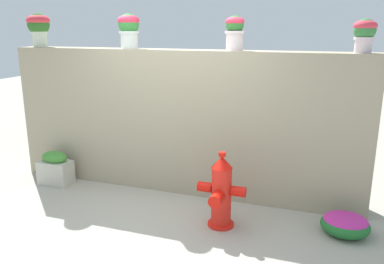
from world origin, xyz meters
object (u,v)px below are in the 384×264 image
potted_plant_2 (235,30)px  flower_bush_left (345,224)px  potted_plant_0 (39,26)px  potted_plant_1 (129,27)px  fire_hydrant (221,193)px  potted_plant_3 (365,32)px  planter_box (55,168)px

potted_plant_2 → flower_bush_left: (1.45, -0.60, -2.06)m
potted_plant_2 → potted_plant_0: bearing=179.4°
potted_plant_1 → fire_hydrant: (1.56, -0.89, -1.82)m
potted_plant_3 → planter_box: bearing=-174.1°
potted_plant_0 → flower_bush_left: (4.41, -0.63, -2.12)m
flower_bush_left → potted_plant_0: bearing=171.8°
potted_plant_2 → potted_plant_3: potted_plant_2 is taller
potted_plant_2 → flower_bush_left: bearing=-22.5°
potted_plant_0 → fire_hydrant: bearing=-16.4°
planter_box → potted_plant_3: bearing=5.9°
potted_plant_1 → potted_plant_2: size_ratio=1.10×
potted_plant_3 → flower_bush_left: (-0.02, -0.58, -2.04)m
potted_plant_2 → potted_plant_3: 1.47m
potted_plant_3 → fire_hydrant: bearing=-148.4°
potted_plant_2 → planter_box: bearing=-170.2°
fire_hydrant → potted_plant_2: bearing=96.4°
potted_plant_3 → potted_plant_0: bearing=179.3°
potted_plant_1 → potted_plant_2: bearing=-0.9°
potted_plant_0 → fire_hydrant: potted_plant_0 is taller
potted_plant_2 → fire_hydrant: bearing=-83.6°
potted_plant_1 → planter_box: potted_plant_1 is taller
potted_plant_2 → potted_plant_3: bearing=-0.8°
potted_plant_0 → potted_plant_1: size_ratio=1.05×
fire_hydrant → potted_plant_0: bearing=163.6°
potted_plant_0 → potted_plant_3: potted_plant_0 is taller
fire_hydrant → flower_bush_left: size_ratio=1.68×
potted_plant_2 → fire_hydrant: size_ratio=0.47×
fire_hydrant → flower_bush_left: (1.35, 0.27, -0.28)m
potted_plant_3 → planter_box: (-3.99, -0.41, -1.94)m
potted_plant_0 → potted_plant_2: (2.96, -0.03, -0.06)m
flower_bush_left → planter_box: size_ratio=1.07×
potted_plant_3 → flower_bush_left: 2.12m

